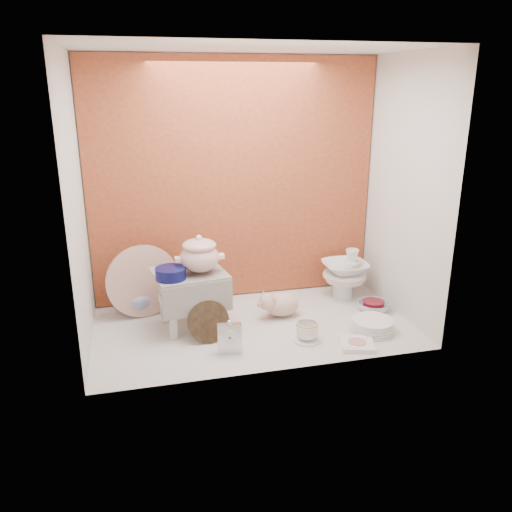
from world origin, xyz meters
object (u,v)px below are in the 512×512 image
(step_stool, at_px, (190,299))
(crystal_bowl, at_px, (373,307))
(porcelain_tower, at_px, (345,273))
(gold_rim_teacup, at_px, (307,331))
(plush_pig, at_px, (282,304))
(dinner_plate_stack, at_px, (372,325))
(soup_tureen, at_px, (200,254))
(mantel_clock, at_px, (230,337))
(floral_platter, at_px, (143,281))
(blue_white_vase, at_px, (137,294))

(step_stool, bearing_deg, crystal_bowl, -12.58)
(porcelain_tower, bearing_deg, gold_rim_teacup, -129.84)
(plush_pig, bearing_deg, crystal_bowl, 2.97)
(crystal_bowl, distance_m, porcelain_tower, 0.30)
(dinner_plate_stack, height_order, crystal_bowl, dinner_plate_stack)
(plush_pig, relative_size, crystal_bowl, 1.36)
(soup_tureen, height_order, gold_rim_teacup, soup_tureen)
(plush_pig, bearing_deg, mantel_clock, -127.25)
(plush_pig, xyz_separation_m, dinner_plate_stack, (0.44, -0.32, -0.04))
(gold_rim_teacup, relative_size, dinner_plate_stack, 0.50)
(soup_tureen, xyz_separation_m, floral_platter, (-0.31, 0.24, -0.22))
(gold_rim_teacup, bearing_deg, blue_white_vase, 145.21)
(plush_pig, bearing_deg, porcelain_tower, 31.38)
(plush_pig, relative_size, porcelain_tower, 0.81)
(soup_tureen, xyz_separation_m, mantel_clock, (0.10, -0.34, -0.35))
(plush_pig, bearing_deg, gold_rim_teacup, -72.80)
(plush_pig, distance_m, crystal_bowl, 0.57)
(step_stool, xyz_separation_m, dinner_plate_stack, (0.98, -0.32, -0.13))
(soup_tureen, xyz_separation_m, gold_rim_teacup, (0.53, -0.31, -0.38))
(blue_white_vase, height_order, gold_rim_teacup, blue_white_vase)
(soup_tureen, relative_size, crystal_bowl, 1.33)
(step_stool, height_order, plush_pig, step_stool)
(soup_tureen, xyz_separation_m, crystal_bowl, (1.05, -0.05, -0.41))
(gold_rim_teacup, distance_m, dinner_plate_stack, 0.40)
(plush_pig, distance_m, gold_rim_teacup, 0.34)
(mantel_clock, bearing_deg, porcelain_tower, 39.37)
(mantel_clock, bearing_deg, crystal_bowl, 24.08)
(blue_white_vase, bearing_deg, dinner_plate_stack, -25.06)
(soup_tureen, distance_m, porcelain_tower, 1.03)
(crystal_bowl, bearing_deg, gold_rim_teacup, -153.13)
(porcelain_tower, bearing_deg, floral_platter, 178.83)
(blue_white_vase, bearing_deg, floral_platter, -57.40)
(mantel_clock, distance_m, dinner_plate_stack, 0.83)
(step_stool, distance_m, plush_pig, 0.55)
(plush_pig, xyz_separation_m, gold_rim_teacup, (0.04, -0.33, -0.02))
(soup_tureen, height_order, crystal_bowl, soup_tureen)
(step_stool, distance_m, soup_tureen, 0.28)
(step_stool, xyz_separation_m, porcelain_tower, (1.02, 0.19, -0.00))
(soup_tureen, height_order, blue_white_vase, soup_tureen)
(step_stool, height_order, blue_white_vase, step_stool)
(gold_rim_teacup, bearing_deg, crystal_bowl, 26.87)
(soup_tureen, bearing_deg, floral_platter, 142.59)
(blue_white_vase, bearing_deg, gold_rim_teacup, -34.79)
(porcelain_tower, bearing_deg, mantel_clock, -147.64)
(soup_tureen, bearing_deg, mantel_clock, -74.18)
(floral_platter, relative_size, mantel_clock, 2.40)
(gold_rim_teacup, bearing_deg, mantel_clock, -176.20)
(porcelain_tower, bearing_deg, soup_tureen, -167.62)
(plush_pig, height_order, crystal_bowl, plush_pig)
(mantel_clock, distance_m, porcelain_tower, 1.03)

